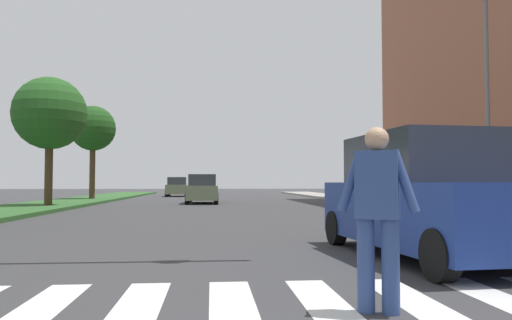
% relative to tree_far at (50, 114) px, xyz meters
% --- Properties ---
extents(ground_plane, '(140.00, 140.00, 0.00)m').
position_rel_tree_far_xyz_m(ground_plane, '(8.15, 2.98, -4.38)').
color(ground_plane, '#38383A').
extents(crosswalk, '(6.75, 2.20, 0.01)m').
position_rel_tree_far_xyz_m(crosswalk, '(8.15, -19.10, -4.37)').
color(crosswalk, silver).
rests_on(crosswalk, ground_plane).
extents(median_strip, '(3.81, 64.00, 0.15)m').
position_rel_tree_far_xyz_m(median_strip, '(-0.49, 0.98, -4.30)').
color(median_strip, '#2D5B28').
rests_on(median_strip, ground_plane).
extents(tree_far, '(3.36, 3.36, 5.94)m').
position_rel_tree_far_xyz_m(tree_far, '(0.00, 0.00, 0.00)').
color(tree_far, '#4C3823').
rests_on(tree_far, median_strip).
extents(tree_distant, '(2.92, 2.92, 6.02)m').
position_rel_tree_far_xyz_m(tree_distant, '(-0.18, 9.36, 0.28)').
color(tree_distant, '#4C3823').
rests_on(tree_distant, median_strip).
extents(sidewalk_right, '(3.00, 64.00, 0.15)m').
position_rel_tree_far_xyz_m(sidewalk_right, '(16.94, 0.98, -4.30)').
color(sidewalk_right, '#9E9991').
rests_on(sidewalk_right, ground_plane).
extents(street_lamp_right, '(1.02, 0.24, 7.50)m').
position_rel_tree_far_xyz_m(street_lamp_right, '(16.34, -8.49, 0.22)').
color(street_lamp_right, slate).
rests_on(street_lamp_right, sidewalk_right).
extents(pedestrian_performer, '(0.71, 0.40, 1.69)m').
position_rel_tree_far_xyz_m(pedestrian_performer, '(9.00, -19.53, -3.44)').
color(pedestrian_performer, '#334C8C').
rests_on(pedestrian_performer, ground_plane).
extents(suv_crossing, '(2.33, 4.75, 1.97)m').
position_rel_tree_far_xyz_m(suv_crossing, '(10.89, -16.27, -3.45)').
color(suv_crossing, navy).
rests_on(suv_crossing, ground_plane).
extents(sedan_midblock, '(1.78, 4.43, 1.64)m').
position_rel_tree_far_xyz_m(sedan_midblock, '(6.99, 4.89, -3.61)').
color(sedan_midblock, gray).
rests_on(sedan_midblock, ground_plane).
extents(sedan_distant, '(1.89, 4.47, 1.64)m').
position_rel_tree_far_xyz_m(sedan_distant, '(4.58, 19.78, -3.61)').
color(sedan_distant, gray).
rests_on(sedan_distant, ground_plane).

